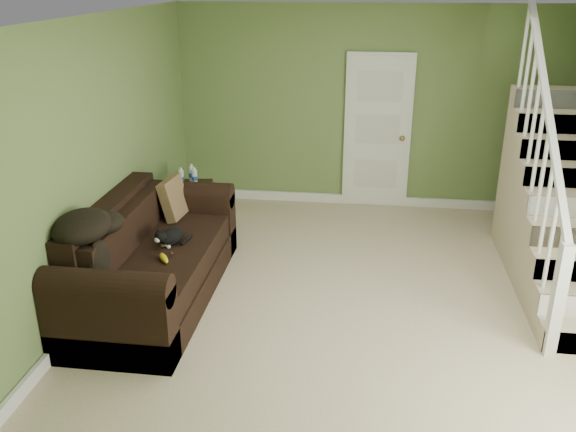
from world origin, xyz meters
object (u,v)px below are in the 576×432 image
(side_table, at_px, (191,208))
(banana, at_px, (164,258))
(cat, at_px, (171,237))
(sofa, at_px, (150,263))

(side_table, height_order, banana, side_table)
(side_table, distance_m, cat, 1.56)
(banana, bearing_deg, cat, 62.68)
(side_table, bearing_deg, cat, -80.38)
(sofa, relative_size, banana, 11.79)
(cat, height_order, banana, cat)
(side_table, distance_m, banana, 1.89)
(sofa, height_order, side_table, sofa)
(cat, distance_m, banana, 0.35)
(sofa, distance_m, cat, 0.32)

